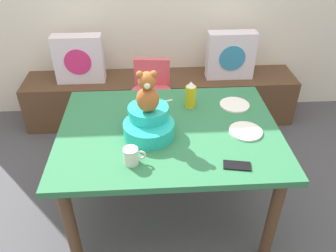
{
  "coord_description": "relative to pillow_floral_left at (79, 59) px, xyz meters",
  "views": [
    {
      "loc": [
        -0.11,
        -1.68,
        1.93
      ],
      "look_at": [
        0.0,
        0.1,
        0.69
      ],
      "focal_mm": 36.13,
      "sensor_mm": 36.0,
      "label": 1
    }
  ],
  "objects": [
    {
      "name": "ketchup_bottle",
      "position": [
        0.9,
        -0.98,
        0.15
      ],
      "size": [
        0.07,
        0.07,
        0.18
      ],
      "color": "gold",
      "rests_on": "dining_table"
    },
    {
      "name": "dining_table",
      "position": [
        0.74,
        -1.23,
        -0.04
      ],
      "size": [
        1.34,
        1.0,
        0.74
      ],
      "color": "#2D7247",
      "rests_on": "ground_plane"
    },
    {
      "name": "highchair",
      "position": [
        0.65,
        -0.42,
        -0.16
      ],
      "size": [
        0.34,
        0.47,
        0.79
      ],
      "color": "#D84C59",
      "rests_on": "ground_plane"
    },
    {
      "name": "dinner_plate_near",
      "position": [
        1.2,
        -1.29,
        0.07
      ],
      "size": [
        0.2,
        0.2,
        0.01
      ],
      "primitive_type": "cylinder",
      "color": "white",
      "rests_on": "dining_table"
    },
    {
      "name": "coffee_mug",
      "position": [
        0.53,
        -1.53,
        0.11
      ],
      "size": [
        0.12,
        0.08,
        0.09
      ],
      "color": "silver",
      "rests_on": "dining_table"
    },
    {
      "name": "pillow_floral_right",
      "position": [
        1.39,
        0.0,
        0.0
      ],
      "size": [
        0.44,
        0.15,
        0.44
      ],
      "color": "silver",
      "rests_on": "window_bench"
    },
    {
      "name": "table_fork",
      "position": [
        0.71,
        -0.92,
        0.06
      ],
      "size": [
        0.16,
        0.08,
        0.01
      ],
      "primitive_type": "cube",
      "rotation": [
        0.0,
        0.0,
        1.95
      ],
      "color": "silver",
      "rests_on": "dining_table"
    },
    {
      "name": "cell_phone",
      "position": [
        1.08,
        -1.59,
        0.06
      ],
      "size": [
        0.15,
        0.1,
        0.01
      ],
      "primitive_type": "cube",
      "rotation": [
        0.0,
        0.0,
        1.39
      ],
      "color": "black",
      "rests_on": "dining_table"
    },
    {
      "name": "pillow_floral_left",
      "position": [
        0.0,
        0.0,
        0.0
      ],
      "size": [
        0.44,
        0.15,
        0.44
      ],
      "color": "silver",
      "rests_on": "window_bench"
    },
    {
      "name": "teddy_bear",
      "position": [
        0.62,
        -1.27,
        0.34
      ],
      "size": [
        0.13,
        0.12,
        0.25
      ],
      "color": "#A85B2A",
      "rests_on": "infant_seat_teal"
    },
    {
      "name": "ground_plane",
      "position": [
        0.74,
        -1.23,
        -0.68
      ],
      "size": [
        8.0,
        8.0,
        0.0
      ],
      "primitive_type": "plane",
      "color": "#4C4C51"
    },
    {
      "name": "dinner_plate_far",
      "position": [
        1.2,
        -0.99,
        0.07
      ],
      "size": [
        0.2,
        0.2,
        0.01
      ],
      "primitive_type": "cylinder",
      "color": "white",
      "rests_on": "dining_table"
    },
    {
      "name": "window_bench",
      "position": [
        0.74,
        0.02,
        -0.45
      ],
      "size": [
        2.6,
        0.44,
        0.46
      ],
      "primitive_type": "cube",
      "color": "brown",
      "rests_on": "ground_plane"
    },
    {
      "name": "infant_seat_teal",
      "position": [
        0.62,
        -1.27,
        0.13
      ],
      "size": [
        0.3,
        0.33,
        0.16
      ],
      "color": "#22B8AC",
      "rests_on": "dining_table"
    }
  ]
}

